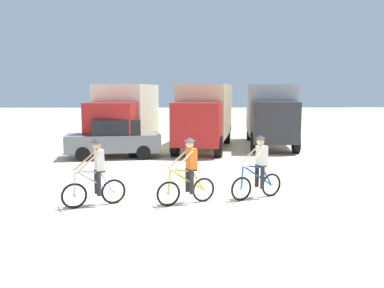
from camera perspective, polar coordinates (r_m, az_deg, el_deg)
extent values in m
plane|color=beige|center=(11.39, 1.24, -8.30)|extent=(120.00, 120.00, 0.00)
cube|color=beige|center=(22.61, -8.71, 4.63)|extent=(2.96, 5.43, 2.70)
cube|color=#B21E1E|center=(19.36, -11.06, 2.62)|extent=(2.35, 1.73, 2.00)
cube|color=black|center=(18.66, -11.68, 3.50)|extent=(2.02, 0.30, 0.80)
cylinder|color=black|center=(19.31, -8.00, -0.31)|extent=(0.43, 1.03, 1.00)
cylinder|color=black|center=(19.87, -13.74, -0.24)|extent=(0.43, 1.03, 1.00)
cylinder|color=black|center=(24.16, -5.34, 1.29)|extent=(0.43, 1.03, 1.00)
cylinder|color=black|center=(24.61, -10.02, 1.32)|extent=(0.43, 1.03, 1.00)
cube|color=#CCB78E|center=(22.36, 1.92, 4.68)|extent=(3.31, 5.55, 2.70)
cube|color=#B21E1E|center=(19.04, 0.60, 2.68)|extent=(2.44, 1.88, 2.00)
cube|color=black|center=(18.32, 0.28, 3.59)|extent=(2.00, 0.45, 0.80)
cylinder|color=black|center=(19.12, 3.67, -0.33)|extent=(0.50, 1.04, 1.00)
cylinder|color=black|center=(19.42, -2.33, -0.20)|extent=(0.50, 1.04, 1.00)
cylinder|color=black|center=(24.06, 4.83, 1.27)|extent=(0.50, 1.04, 1.00)
cylinder|color=black|center=(24.30, 0.03, 1.36)|extent=(0.50, 1.04, 1.00)
cube|color=#9E9EA3|center=(23.97, 10.57, 4.74)|extent=(2.98, 5.44, 2.70)
cube|color=#2D2D33|center=(20.62, 11.39, 2.90)|extent=(2.36, 1.74, 2.00)
cube|color=black|center=(19.91, 11.63, 3.75)|extent=(2.02, 0.31, 0.80)
cylinder|color=black|center=(20.96, 14.07, 0.15)|extent=(0.43, 1.03, 1.00)
cylinder|color=black|center=(20.74, 8.49, 0.22)|extent=(0.43, 1.03, 1.00)
cylinder|color=black|center=(25.87, 12.41, 1.56)|extent=(0.43, 1.03, 1.00)
cylinder|color=black|center=(25.69, 7.89, 1.62)|extent=(0.43, 1.03, 1.00)
cube|color=slate|center=(19.26, -10.68, 0.21)|extent=(4.41, 2.34, 0.76)
cube|color=black|center=(19.18, -10.28, 2.35)|extent=(2.31, 1.88, 0.68)
cylinder|color=black|center=(18.61, -14.71, -1.34)|extent=(0.66, 0.31, 0.64)
cylinder|color=black|center=(20.15, -14.32, -0.66)|extent=(0.66, 0.31, 0.64)
cylinder|color=black|center=(18.55, -6.67, -1.17)|extent=(0.66, 0.31, 0.64)
cylinder|color=black|center=(20.10, -6.90, -0.51)|extent=(0.66, 0.31, 0.64)
torus|color=black|center=(11.37, -15.84, -6.84)|extent=(0.64, 0.34, 0.68)
cylinder|color=silver|center=(11.37, -15.84, -6.84)|extent=(0.11, 0.11, 0.08)
torus|color=black|center=(11.59, -10.70, -6.41)|extent=(0.64, 0.34, 0.68)
cylinder|color=silver|center=(11.59, -10.70, -6.41)|extent=(0.11, 0.11, 0.08)
cylinder|color=silver|center=(11.40, -13.17, -5.06)|extent=(0.95, 0.48, 0.68)
cylinder|color=silver|center=(11.31, -14.06, -3.74)|extent=(0.62, 0.33, 0.13)
cylinder|color=silver|center=(11.48, -11.56, -5.13)|extent=(0.37, 0.21, 0.59)
cylinder|color=silver|center=(11.30, -15.77, -5.26)|extent=(0.11, 0.09, 0.64)
cylinder|color=silver|center=(11.24, -15.70, -3.66)|extent=(0.25, 0.49, 0.04)
cube|color=black|center=(11.38, -12.45, -3.67)|extent=(0.27, 0.21, 0.06)
cube|color=silver|center=(11.32, -12.59, -2.14)|extent=(0.32, 0.37, 0.56)
sphere|color=tan|center=(11.25, -12.94, -0.15)|extent=(0.22, 0.22, 0.22)
cone|color=#333333|center=(11.23, -12.96, 0.51)|extent=(0.32, 0.32, 0.10)
cylinder|color=#26262B|center=(11.30, -12.64, -5.31)|extent=(0.12, 0.12, 0.66)
cylinder|color=#26262B|center=(11.55, -12.95, -5.05)|extent=(0.12, 0.12, 0.66)
cylinder|color=tan|center=(11.08, -14.06, -2.47)|extent=(0.57, 0.35, 0.53)
cylinder|color=tan|center=(11.42, -14.45, -2.19)|extent=(0.60, 0.27, 0.53)
torus|color=black|center=(11.16, -3.25, -6.83)|extent=(0.64, 0.34, 0.68)
cylinder|color=silver|center=(11.16, -3.25, -6.83)|extent=(0.11, 0.11, 0.08)
torus|color=black|center=(11.59, 1.58, -6.28)|extent=(0.64, 0.34, 0.68)
cylinder|color=silver|center=(11.59, 1.58, -6.28)|extent=(0.11, 0.11, 0.08)
cylinder|color=gold|center=(11.30, -0.68, -4.97)|extent=(0.95, 0.47, 0.68)
cylinder|color=gold|center=(11.18, -1.48, -3.65)|extent=(0.62, 0.32, 0.13)
cylinder|color=gold|center=(11.45, 0.81, -5.01)|extent=(0.37, 0.21, 0.59)
cylinder|color=gold|center=(11.10, -3.14, -5.21)|extent=(0.11, 0.09, 0.64)
cylinder|color=silver|center=(11.04, -3.03, -3.58)|extent=(0.25, 0.49, 0.04)
cube|color=black|center=(11.31, 0.03, -3.56)|extent=(0.27, 0.21, 0.06)
cube|color=orange|center=(11.25, -0.06, -2.02)|extent=(0.31, 0.37, 0.56)
sphere|color=beige|center=(11.17, -0.34, -0.01)|extent=(0.22, 0.22, 0.22)
cone|color=#333333|center=(11.15, -0.34, 0.65)|extent=(0.32, 0.32, 0.10)
cylinder|color=#26262B|center=(11.23, -0.05, -5.21)|extent=(0.12, 0.12, 0.66)
cylinder|color=#26262B|center=(11.46, -0.61, -4.95)|extent=(0.12, 0.12, 0.66)
cylinder|color=beige|center=(10.95, -1.24, -2.36)|extent=(0.58, 0.34, 0.53)
cylinder|color=beige|center=(11.27, -2.00, -2.08)|extent=(0.61, 0.27, 0.53)
torus|color=black|center=(11.77, 6.77, -6.12)|extent=(0.64, 0.36, 0.68)
cylinder|color=silver|center=(11.77, 6.77, -6.12)|extent=(0.11, 0.11, 0.08)
torus|color=black|center=(12.38, 10.80, -5.52)|extent=(0.64, 0.36, 0.68)
cylinder|color=silver|center=(12.38, 10.80, -5.52)|extent=(0.11, 0.11, 0.08)
cylinder|color=blue|center=(12.01, 8.96, -4.31)|extent=(0.94, 0.50, 0.68)
cylinder|color=blue|center=(11.86, 8.32, -3.08)|extent=(0.61, 0.34, 0.13)
cylinder|color=blue|center=(12.21, 10.19, -4.34)|extent=(0.37, 0.22, 0.59)
cylinder|color=blue|center=(11.71, 6.90, -4.58)|extent=(0.11, 0.09, 0.64)
cylinder|color=silver|center=(11.66, 7.02, -3.03)|extent=(0.26, 0.48, 0.04)
cube|color=black|center=(12.05, 9.58, -2.98)|extent=(0.27, 0.21, 0.06)
cube|color=silver|center=(11.99, 9.54, -1.53)|extent=(0.32, 0.38, 0.56)
sphere|color=beige|center=(11.90, 9.35, 0.35)|extent=(0.22, 0.22, 0.22)
cone|color=#333333|center=(11.88, 9.36, 0.97)|extent=(0.32, 0.32, 0.10)
cylinder|color=#26262B|center=(11.96, 9.62, -4.53)|extent=(0.12, 0.12, 0.66)
cylinder|color=#26262B|center=(12.16, 8.88, -4.31)|extent=(0.12, 0.12, 0.66)
cylinder|color=beige|center=(11.65, 8.75, -1.85)|extent=(0.57, 0.36, 0.53)
cylinder|color=beige|center=(11.93, 7.72, -1.61)|extent=(0.60, 0.29, 0.53)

